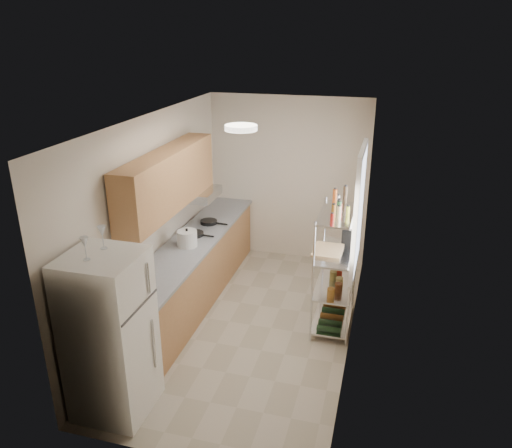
{
  "coord_description": "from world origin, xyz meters",
  "views": [
    {
      "loc": [
        1.51,
        -5.22,
        3.54
      ],
      "look_at": [
        0.01,
        0.25,
        1.29
      ],
      "focal_mm": 35.0,
      "sensor_mm": 36.0,
      "label": 1
    }
  ],
  "objects": [
    {
      "name": "window",
      "position": [
        1.23,
        0.35,
        1.55
      ],
      "size": [
        0.06,
        1.0,
        1.46
      ],
      "primitive_type": "cube",
      "color": "white",
      "rests_on": "room"
    },
    {
      "name": "frying_pan_large",
      "position": [
        -0.95,
        0.57,
        0.92
      ],
      "size": [
        0.27,
        0.27,
        0.04
      ],
      "primitive_type": "cylinder",
      "rotation": [
        0.0,
        0.0,
        -0.08
      ],
      "color": "black",
      "rests_on": "counter_run"
    },
    {
      "name": "storage_bag",
      "position": [
        1.0,
        0.63,
        0.65
      ],
      "size": [
        0.14,
        0.17,
        0.17
      ],
      "primitive_type": "cube",
      "rotation": [
        0.0,
        0.0,
        0.26
      ],
      "color": "maroon",
      "rests_on": "bakers_rack"
    },
    {
      "name": "ceiling_dome",
      "position": [
        0.0,
        -0.3,
        2.57
      ],
      "size": [
        0.34,
        0.34,
        0.05
      ],
      "primitive_type": "cylinder",
      "color": "white",
      "rests_on": "room"
    },
    {
      "name": "frying_pan_small",
      "position": [
        -0.91,
        1.04,
        0.92
      ],
      "size": [
        0.26,
        0.26,
        0.05
      ],
      "primitive_type": "cylinder",
      "rotation": [
        0.0,
        0.0,
        -0.09
      ],
      "color": "black",
      "rests_on": "counter_run"
    },
    {
      "name": "wine_glass_a",
      "position": [
        -0.94,
        -1.85,
        1.77
      ],
      "size": [
        0.08,
        0.08,
        0.21
      ],
      "primitive_type": null,
      "color": "silver",
      "rests_on": "refrigerator"
    },
    {
      "name": "room",
      "position": [
        0.0,
        0.0,
        1.3
      ],
      "size": [
        2.52,
        4.42,
        2.62
      ],
      "color": "#AFA38E",
      "rests_on": "ground"
    },
    {
      "name": "counter_run",
      "position": [
        -0.92,
        0.44,
        0.45
      ],
      "size": [
        0.63,
        3.51,
        0.9
      ],
      "color": "#AC7849",
      "rests_on": "ground"
    },
    {
      "name": "upper_cabinets",
      "position": [
        -1.05,
        0.1,
        1.81
      ],
      "size": [
        0.33,
        2.2,
        0.72
      ],
      "primitive_type": "cube",
      "color": "#AC7849",
      "rests_on": "room"
    },
    {
      "name": "cutting_board",
      "position": [
        0.9,
        0.29,
        1.03
      ],
      "size": [
        0.35,
        0.45,
        0.03
      ],
      "primitive_type": "cube",
      "rotation": [
        0.0,
        0.0,
        -0.02
      ],
      "color": "tan",
      "rests_on": "bakers_rack"
    },
    {
      "name": "rice_cooker",
      "position": [
        -0.9,
        0.22,
        1.01
      ],
      "size": [
        0.26,
        0.26,
        0.21
      ],
      "primitive_type": "cylinder",
      "color": "silver",
      "rests_on": "counter_run"
    },
    {
      "name": "refrigerator",
      "position": [
        -0.87,
        -1.75,
        0.83
      ],
      "size": [
        0.68,
        0.68,
        1.66
      ],
      "primitive_type": "cube",
      "color": "white",
      "rests_on": "ground"
    },
    {
      "name": "wine_glass_b",
      "position": [
        -0.92,
        -1.6,
        1.77
      ],
      "size": [
        0.08,
        0.08,
        0.22
      ],
      "primitive_type": null,
      "color": "silver",
      "rests_on": "refrigerator"
    },
    {
      "name": "bakers_rack",
      "position": [
        1.0,
        0.3,
        1.11
      ],
      "size": [
        0.45,
        0.9,
        1.73
      ],
      "color": "silver",
      "rests_on": "ground"
    },
    {
      "name": "espresso_machine",
      "position": [
        1.14,
        0.62,
        1.15
      ],
      "size": [
        0.21,
        0.27,
        0.28
      ],
      "primitive_type": "cube",
      "rotation": [
        0.0,
        0.0,
        -0.21
      ],
      "color": "black",
      "rests_on": "bakers_rack"
    },
    {
      "name": "range_hood",
      "position": [
        -1.0,
        0.9,
        1.39
      ],
      "size": [
        0.5,
        0.6,
        0.12
      ],
      "primitive_type": "cube",
      "color": "#B7BABC",
      "rests_on": "room"
    }
  ]
}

